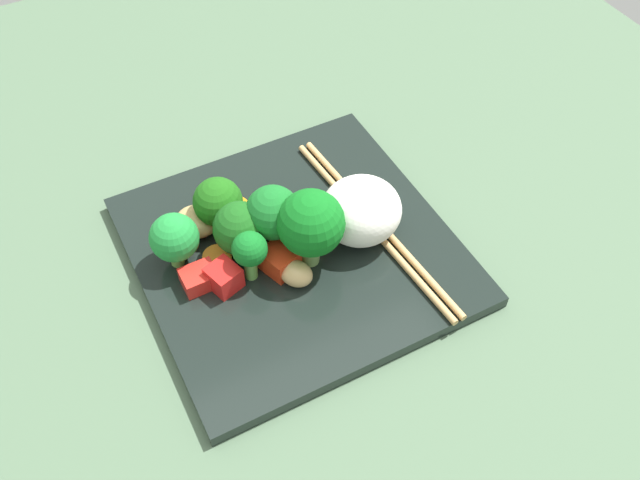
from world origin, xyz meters
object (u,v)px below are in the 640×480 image
(rice_mound, at_px, (361,211))
(carrot_slice_4, at_px, (234,234))
(broccoli_floret_3, at_px, (218,202))
(chopstick_pair, at_px, (374,224))
(square_plate, at_px, (295,250))

(rice_mound, distance_m, carrot_slice_4, 0.12)
(broccoli_floret_3, xyz_separation_m, chopstick_pair, (-0.12, 0.07, -0.03))
(broccoli_floret_3, distance_m, carrot_slice_4, 0.03)
(rice_mound, distance_m, chopstick_pair, 0.03)
(chopstick_pair, bearing_deg, rice_mound, 85.75)
(square_plate, height_order, chopstick_pair, chopstick_pair)
(rice_mound, xyz_separation_m, broccoli_floret_3, (0.11, -0.07, 0.00))
(rice_mound, height_order, chopstick_pair, rice_mound)
(chopstick_pair, bearing_deg, carrot_slice_4, 63.61)
(carrot_slice_4, height_order, chopstick_pair, same)
(square_plate, bearing_deg, chopstick_pair, 170.03)
(broccoli_floret_3, height_order, chopstick_pair, broccoli_floret_3)
(rice_mound, relative_size, chopstick_pair, 0.30)
(rice_mound, relative_size, broccoli_floret_3, 1.37)
(rice_mound, bearing_deg, carrot_slice_4, -25.23)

